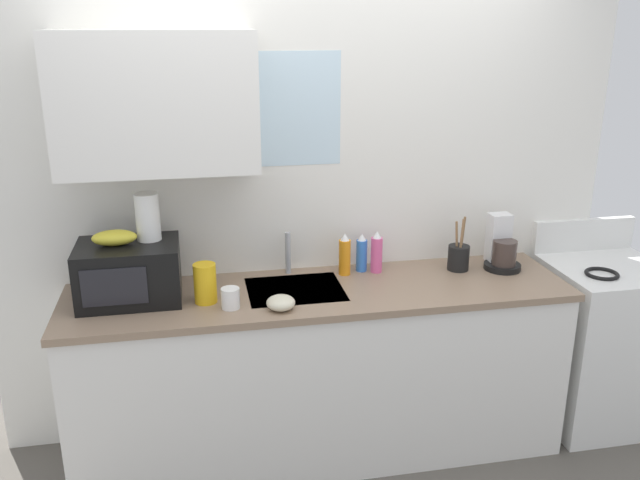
{
  "coord_description": "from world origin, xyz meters",
  "views": [
    {
      "loc": [
        -0.57,
        -2.91,
        2.14
      ],
      "look_at": [
        0.0,
        0.0,
        1.15
      ],
      "focal_mm": 37.23,
      "sensor_mm": 36.0,
      "label": 1
    }
  ],
  "objects_px": {
    "dish_soap_bottle_pink": "(377,253)",
    "utensil_crock": "(458,257)",
    "microwave": "(129,272)",
    "dish_soap_bottle_blue": "(362,254)",
    "cereal_canister": "(205,283)",
    "small_bowl": "(281,303)",
    "coffee_maker": "(501,248)",
    "banana_bunch": "(114,238)",
    "paper_towel_roll": "(148,217)",
    "stove_range": "(599,342)",
    "dish_soap_bottle_orange": "(345,255)",
    "mug_white": "(230,298)"
  },
  "relations": [
    {
      "from": "banana_bunch",
      "to": "dish_soap_bottle_blue",
      "type": "height_order",
      "value": "banana_bunch"
    },
    {
      "from": "dish_soap_bottle_pink",
      "to": "small_bowl",
      "type": "bearing_deg",
      "value": -145.91
    },
    {
      "from": "banana_bunch",
      "to": "small_bowl",
      "type": "height_order",
      "value": "banana_bunch"
    },
    {
      "from": "banana_bunch",
      "to": "utensil_crock",
      "type": "bearing_deg",
      "value": 2.36
    },
    {
      "from": "microwave",
      "to": "dish_soap_bottle_pink",
      "type": "relative_size",
      "value": 2.1
    },
    {
      "from": "stove_range",
      "to": "dish_soap_bottle_orange",
      "type": "distance_m",
      "value": 1.52
    },
    {
      "from": "coffee_maker",
      "to": "microwave",
      "type": "bearing_deg",
      "value": -178.17
    },
    {
      "from": "stove_range",
      "to": "coffee_maker",
      "type": "bearing_deg",
      "value": 169.75
    },
    {
      "from": "microwave",
      "to": "small_bowl",
      "type": "distance_m",
      "value": 0.72
    },
    {
      "from": "paper_towel_roll",
      "to": "dish_soap_bottle_pink",
      "type": "xyz_separation_m",
      "value": [
        1.12,
        0.07,
        -0.28
      ]
    },
    {
      "from": "dish_soap_bottle_orange",
      "to": "utensil_crock",
      "type": "xyz_separation_m",
      "value": [
        0.6,
        -0.05,
        -0.03
      ]
    },
    {
      "from": "microwave",
      "to": "coffee_maker",
      "type": "height_order",
      "value": "coffee_maker"
    },
    {
      "from": "dish_soap_bottle_orange",
      "to": "cereal_canister",
      "type": "bearing_deg",
      "value": -162.79
    },
    {
      "from": "stove_range",
      "to": "dish_soap_bottle_pink",
      "type": "xyz_separation_m",
      "value": [
        -1.24,
        0.17,
        0.54
      ]
    },
    {
      "from": "banana_bunch",
      "to": "utensil_crock",
      "type": "relative_size",
      "value": 0.7
    },
    {
      "from": "stove_range",
      "to": "paper_towel_roll",
      "type": "distance_m",
      "value": 2.49
    },
    {
      "from": "stove_range",
      "to": "cereal_canister",
      "type": "height_order",
      "value": "cereal_canister"
    },
    {
      "from": "cereal_canister",
      "to": "small_bowl",
      "type": "relative_size",
      "value": 1.43
    },
    {
      "from": "dish_soap_bottle_orange",
      "to": "coffee_maker",
      "type": "bearing_deg",
      "value": -4.21
    },
    {
      "from": "dish_soap_bottle_pink",
      "to": "small_bowl",
      "type": "relative_size",
      "value": 1.69
    },
    {
      "from": "dish_soap_bottle_orange",
      "to": "mug_white",
      "type": "distance_m",
      "value": 0.68
    },
    {
      "from": "cereal_canister",
      "to": "small_bowl",
      "type": "distance_m",
      "value": 0.37
    },
    {
      "from": "microwave",
      "to": "dish_soap_bottle_blue",
      "type": "relative_size",
      "value": 2.29
    },
    {
      "from": "dish_soap_bottle_orange",
      "to": "cereal_canister",
      "type": "height_order",
      "value": "dish_soap_bottle_orange"
    },
    {
      "from": "paper_towel_roll",
      "to": "coffee_maker",
      "type": "height_order",
      "value": "paper_towel_roll"
    },
    {
      "from": "coffee_maker",
      "to": "utensil_crock",
      "type": "xyz_separation_m",
      "value": [
        -0.23,
        0.01,
        -0.03
      ]
    },
    {
      "from": "dish_soap_bottle_orange",
      "to": "small_bowl",
      "type": "bearing_deg",
      "value": -135.83
    },
    {
      "from": "stove_range",
      "to": "paper_towel_roll",
      "type": "bearing_deg",
      "value": 177.65
    },
    {
      "from": "microwave",
      "to": "banana_bunch",
      "type": "relative_size",
      "value": 2.3
    },
    {
      "from": "cereal_canister",
      "to": "small_bowl",
      "type": "xyz_separation_m",
      "value": [
        0.33,
        -0.15,
        -0.06
      ]
    },
    {
      "from": "cereal_canister",
      "to": "mug_white",
      "type": "height_order",
      "value": "cereal_canister"
    },
    {
      "from": "utensil_crock",
      "to": "dish_soap_bottle_pink",
      "type": "bearing_deg",
      "value": 173.13
    },
    {
      "from": "stove_range",
      "to": "cereal_canister",
      "type": "distance_m",
      "value": 2.18
    },
    {
      "from": "small_bowl",
      "to": "cereal_canister",
      "type": "bearing_deg",
      "value": 155.4
    },
    {
      "from": "microwave",
      "to": "coffee_maker",
      "type": "bearing_deg",
      "value": 1.83
    },
    {
      "from": "stove_range",
      "to": "microwave",
      "type": "xyz_separation_m",
      "value": [
        -2.45,
        0.04,
        0.58
      ]
    },
    {
      "from": "dish_soap_bottle_blue",
      "to": "small_bowl",
      "type": "relative_size",
      "value": 1.55
    },
    {
      "from": "microwave",
      "to": "dish_soap_bottle_pink",
      "type": "bearing_deg",
      "value": 5.76
    },
    {
      "from": "mug_white",
      "to": "small_bowl",
      "type": "xyz_separation_m",
      "value": [
        0.22,
        -0.06,
        -0.02
      ]
    },
    {
      "from": "banana_bunch",
      "to": "paper_towel_roll",
      "type": "height_order",
      "value": "paper_towel_roll"
    },
    {
      "from": "dish_soap_bottle_pink",
      "to": "paper_towel_roll",
      "type": "bearing_deg",
      "value": -176.35
    },
    {
      "from": "dish_soap_bottle_blue",
      "to": "mug_white",
      "type": "relative_size",
      "value": 2.12
    },
    {
      "from": "microwave",
      "to": "small_bowl",
      "type": "xyz_separation_m",
      "value": [
        0.67,
        -0.25,
        -0.1
      ]
    },
    {
      "from": "stove_range",
      "to": "dish_soap_bottle_pink",
      "type": "height_order",
      "value": "dish_soap_bottle_pink"
    },
    {
      "from": "stove_range",
      "to": "dish_soap_bottle_blue",
      "type": "relative_size",
      "value": 5.37
    },
    {
      "from": "mug_white",
      "to": "utensil_crock",
      "type": "height_order",
      "value": "utensil_crock"
    },
    {
      "from": "dish_soap_bottle_pink",
      "to": "utensil_crock",
      "type": "distance_m",
      "value": 0.43
    },
    {
      "from": "mug_white",
      "to": "small_bowl",
      "type": "bearing_deg",
      "value": -15.26
    },
    {
      "from": "stove_range",
      "to": "coffee_maker",
      "type": "xyz_separation_m",
      "value": [
        -0.58,
        0.1,
        0.55
      ]
    },
    {
      "from": "stove_range",
      "to": "dish_soap_bottle_blue",
      "type": "height_order",
      "value": "dish_soap_bottle_blue"
    }
  ]
}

